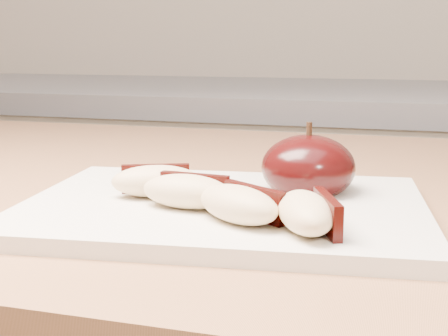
# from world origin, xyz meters

# --- Properties ---
(back_cabinet) EXTENTS (2.40, 0.62, 0.94)m
(back_cabinet) POSITION_xyz_m (0.00, 1.20, 0.47)
(back_cabinet) COLOR silver
(back_cabinet) RESTS_ON ground
(cutting_board) EXTENTS (0.32, 0.25, 0.01)m
(cutting_board) POSITION_xyz_m (0.06, 0.37, 0.91)
(cutting_board) COLOR beige
(cutting_board) RESTS_ON island_counter
(apple_half) EXTENTS (0.10, 0.10, 0.06)m
(apple_half) POSITION_xyz_m (0.12, 0.42, 0.93)
(apple_half) COLOR black
(apple_half) RESTS_ON cutting_board
(apple_wedge_a) EXTENTS (0.07, 0.06, 0.02)m
(apple_wedge_a) POSITION_xyz_m (0.01, 0.37, 0.92)
(apple_wedge_a) COLOR #D5B787
(apple_wedge_a) RESTS_ON cutting_board
(apple_wedge_b) EXTENTS (0.07, 0.04, 0.02)m
(apple_wedge_b) POSITION_xyz_m (0.04, 0.34, 0.92)
(apple_wedge_b) COLOR #D5B787
(apple_wedge_b) RESTS_ON cutting_board
(apple_wedge_c) EXTENTS (0.07, 0.06, 0.02)m
(apple_wedge_c) POSITION_xyz_m (0.09, 0.32, 0.92)
(apple_wedge_c) COLOR #D5B787
(apple_wedge_c) RESTS_ON cutting_board
(apple_wedge_d) EXTENTS (0.05, 0.07, 0.02)m
(apple_wedge_d) POSITION_xyz_m (0.13, 0.31, 0.92)
(apple_wedge_d) COLOR #D5B787
(apple_wedge_d) RESTS_ON cutting_board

